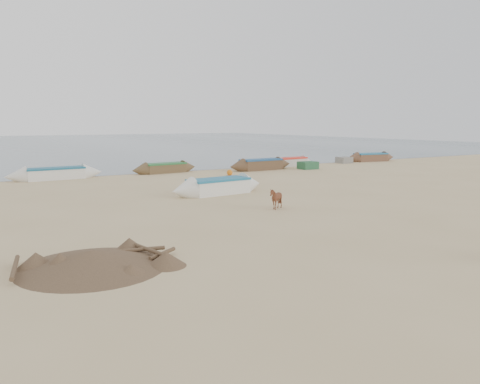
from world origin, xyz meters
The scene contains 7 objects.
ground centered at (0.00, 0.00, 0.00)m, with size 140.00×140.00×0.00m, color tan.
sea centered at (0.00, 82.00, 0.01)m, with size 160.00×160.00×0.00m, color slate.
calf_front centered at (2.10, 4.29, 0.50)m, with size 0.80×0.90×1.00m, color #592E1C.
near_canoe centered at (2.00, 9.74, 0.44)m, with size 5.90×1.42×0.88m, color white, non-canonical shape.
debris_pile centered at (-7.33, -0.33, 0.24)m, with size 4.12×4.12×0.49m, color brown.
waterline_canoes centered at (-0.53, 21.01, 0.41)m, with size 58.52×3.71×0.93m.
beach_clutter centered at (4.23, 19.75, 0.30)m, with size 45.83×5.84×0.64m.
Camera 1 is at (-10.18, -13.22, 3.99)m, focal length 35.00 mm.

